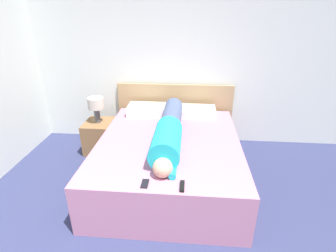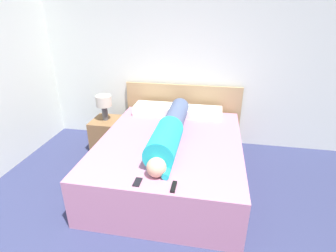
# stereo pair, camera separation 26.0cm
# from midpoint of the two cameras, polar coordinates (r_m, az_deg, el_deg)

# --- Properties ---
(wall_back) EXTENTS (5.82, 0.06, 2.60)m
(wall_back) POSITION_cam_midpoint_polar(r_m,az_deg,el_deg) (4.07, 1.63, 14.10)
(wall_back) COLOR silver
(wall_back) RESTS_ON ground_plane
(bed) EXTENTS (1.69, 2.05, 0.56)m
(bed) POSITION_cam_midpoint_polar(r_m,az_deg,el_deg) (3.32, -2.03, -7.31)
(bed) COLOR #B2708E
(bed) RESTS_ON ground_plane
(headboard) EXTENTS (1.81, 0.04, 0.94)m
(headboard) POSITION_cam_midpoint_polar(r_m,az_deg,el_deg) (4.24, -0.29, 2.86)
(headboard) COLOR tan
(headboard) RESTS_ON ground_plane
(nightstand) EXTENTS (0.40, 0.48, 0.47)m
(nightstand) POSITION_cam_midpoint_polar(r_m,az_deg,el_deg) (4.17, -16.39, -2.15)
(nightstand) COLOR brown
(nightstand) RESTS_ON ground_plane
(table_lamp) EXTENTS (0.23, 0.23, 0.38)m
(table_lamp) POSITION_cam_midpoint_polar(r_m,az_deg,el_deg) (3.98, -17.24, 4.36)
(table_lamp) COLOR #4C4C51
(table_lamp) RESTS_ON nightstand
(person_lying) EXTENTS (0.31, 1.69, 0.31)m
(person_lying) POSITION_cam_midpoint_polar(r_m,az_deg,el_deg) (3.07, -2.21, -1.14)
(person_lying) COLOR tan
(person_lying) RESTS_ON bed
(pillow_near_headboard) EXTENTS (0.55, 0.35, 0.14)m
(pillow_near_headboard) POSITION_cam_midpoint_polar(r_m,az_deg,el_deg) (3.95, -6.55, 3.53)
(pillow_near_headboard) COLOR white
(pillow_near_headboard) RESTS_ON bed
(pillow_second) EXTENTS (0.53, 0.35, 0.12)m
(pillow_second) POSITION_cam_midpoint_polar(r_m,az_deg,el_deg) (3.88, 4.49, 3.11)
(pillow_second) COLOR white
(pillow_second) RESTS_ON bed
(tv_remote) EXTENTS (0.04, 0.15, 0.02)m
(tv_remote) POSITION_cam_midpoint_polar(r_m,az_deg,el_deg) (2.38, -0.07, -13.06)
(tv_remote) COLOR black
(tv_remote) RESTS_ON bed
(cell_phone) EXTENTS (0.06, 0.13, 0.01)m
(cell_phone) POSITION_cam_midpoint_polar(r_m,az_deg,el_deg) (2.45, -8.15, -12.40)
(cell_phone) COLOR black
(cell_phone) RESTS_ON bed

